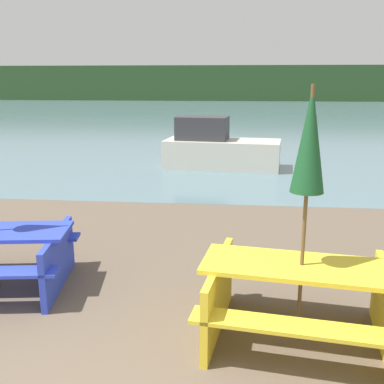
{
  "coord_description": "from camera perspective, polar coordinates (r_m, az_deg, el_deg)",
  "views": [
    {
      "loc": [
        1.16,
        -1.86,
        2.46
      ],
      "look_at": [
        0.54,
        4.49,
        0.85
      ],
      "focal_mm": 42.0,
      "sensor_mm": 36.0,
      "label": 1
    }
  ],
  "objects": [
    {
      "name": "picnic_table_yellow",
      "position": [
        4.5,
        13.53,
        -12.51
      ],
      "size": [
        2.03,
        1.63,
        0.77
      ],
      "rotation": [
        0.0,
        0.0,
        -0.14
      ],
      "color": "yellow",
      "rests_on": "ground_plane"
    },
    {
      "name": "water",
      "position": [
        33.83,
        3.62,
        9.95
      ],
      "size": [
        60.0,
        50.0,
        0.0
      ],
      "color": "slate",
      "rests_on": "ground_plane"
    },
    {
      "name": "boat",
      "position": [
        12.82,
        3.36,
        5.52
      ],
      "size": [
        3.36,
        1.72,
        1.44
      ],
      "rotation": [
        0.0,
        0.0,
        -0.12
      ],
      "color": "beige",
      "rests_on": "water"
    },
    {
      "name": "umbrella_darkgreen",
      "position": [
        4.07,
        14.71,
        6.11
      ],
      "size": [
        0.3,
        0.3,
        2.42
      ],
      "color": "brown",
      "rests_on": "ground_plane"
    },
    {
      "name": "far_treeline",
      "position": [
        53.73,
        4.43,
        13.61
      ],
      "size": [
        80.0,
        1.6,
        4.0
      ],
      "color": "#284723",
      "rests_on": "water"
    }
  ]
}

